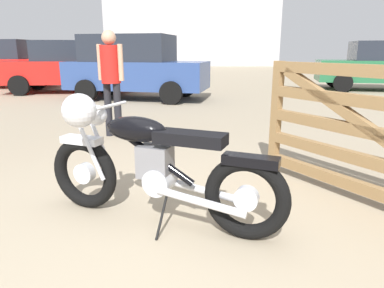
% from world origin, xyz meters
% --- Properties ---
extents(ground_plane, '(80.00, 80.00, 0.00)m').
position_xyz_m(ground_plane, '(0.00, 0.00, 0.00)').
color(ground_plane, gray).
extents(vintage_motorcycle, '(1.99, 0.87, 1.07)m').
position_xyz_m(vintage_motorcycle, '(-0.14, 0.27, 0.49)').
color(vintage_motorcycle, black).
rests_on(vintage_motorcycle, ground_plane).
extents(bystander, '(0.44, 0.30, 1.66)m').
position_xyz_m(bystander, '(-1.16, 3.17, 1.02)').
color(bystander, black).
rests_on(bystander, ground_plane).
extents(dark_sedan_left, '(4.14, 2.36, 1.78)m').
position_xyz_m(dark_sedan_left, '(-1.62, 7.68, 0.92)').
color(dark_sedan_left, black).
rests_on(dark_sedan_left, ground_plane).
extents(white_estate_far, '(4.45, 2.53, 1.67)m').
position_xyz_m(white_estate_far, '(6.51, 10.13, 0.84)').
color(white_estate_far, black).
rests_on(white_estate_far, ground_plane).
extents(red_hatchback_near, '(4.37, 2.30, 1.67)m').
position_xyz_m(red_hatchback_near, '(-4.13, 9.35, 0.84)').
color(red_hatchback_near, black).
rests_on(red_hatchback_near, ground_plane).
extents(silver_sedan_mid, '(4.00, 2.02, 1.78)m').
position_xyz_m(silver_sedan_mid, '(-5.73, 16.72, 0.92)').
color(silver_sedan_mid, black).
rests_on(silver_sedan_mid, ground_plane).
extents(industrial_building, '(16.25, 11.53, 16.84)m').
position_xyz_m(industrial_building, '(-0.74, 34.06, 4.01)').
color(industrial_building, '#B2B2B7').
rests_on(industrial_building, ground_plane).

